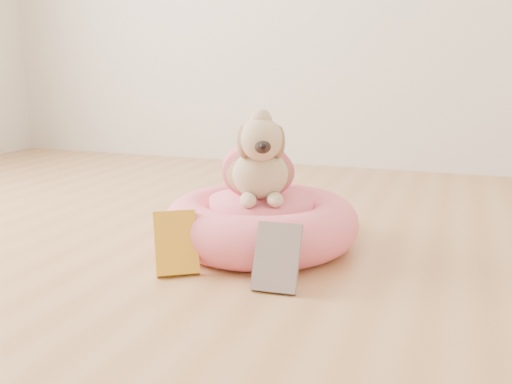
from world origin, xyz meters
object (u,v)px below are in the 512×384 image
(pet_bed, at_px, (261,223))
(book_yellow, at_px, (176,243))
(book_white, at_px, (277,257))
(dog, at_px, (258,151))

(pet_bed, distance_m, book_yellow, 0.35)
(pet_bed, height_order, book_white, book_white)
(pet_bed, relative_size, dog, 1.56)
(pet_bed, relative_size, book_yellow, 3.43)
(book_yellow, height_order, book_white, book_yellow)
(pet_bed, xyz_separation_m, book_yellow, (-0.15, -0.31, 0.01))
(pet_bed, bearing_deg, book_yellow, -115.82)
(book_white, bearing_deg, dog, 113.47)
(book_yellow, relative_size, book_white, 1.00)
(dog, relative_size, book_white, 2.20)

